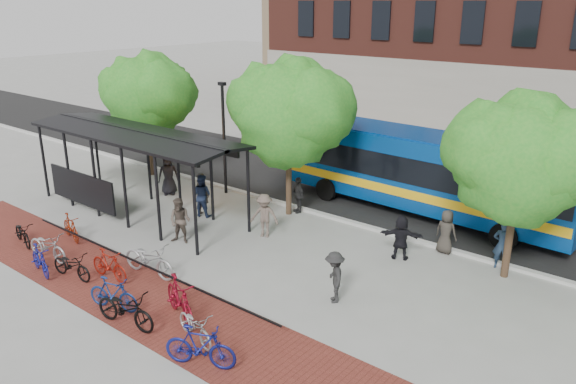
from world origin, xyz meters
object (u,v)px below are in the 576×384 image
Objects in this scene: tree_b at (291,109)px; bike_4 at (72,265)px; bike_1 at (71,227)px; bike_2 at (48,246)px; pedestrian_4 at (298,195)px; bike_0 at (23,233)px; pedestrian_3 at (264,216)px; bike_10 at (195,326)px; tree_c at (524,156)px; bike_8 at (125,309)px; bike_7 at (113,294)px; bike_9 at (180,299)px; pedestrian_0 at (168,175)px; bike_3 at (40,260)px; lamp_post_left at (224,135)px; pedestrian_5 at (401,237)px; pedestrian_7 at (502,245)px; bike_6 at (149,259)px; pedestrian_8 at (180,221)px; bus_shelter at (133,143)px; bike_5 at (109,265)px; bike_11 at (200,347)px; pedestrian_2 at (202,195)px; pedestrian_6 at (446,232)px; pedestrian_1 at (202,194)px; pedestrian_9 at (334,277)px; bus at (425,169)px.

tree_b reaches higher than bike_4.
bike_2 reaches higher than bike_1.
bike_1 is 9.03m from pedestrian_4.
pedestrian_3 is at bearing -34.69° from bike_0.
bike_2 is 7.63m from bike_10.
bike_8 is at bearing -126.99° from tree_c.
bike_9 is (1.90, 0.86, 0.12)m from bike_7.
bike_3 is at bearing -116.52° from pedestrian_0.
lamp_post_left is 3.23× the size of pedestrian_5.
lamp_post_left is (-4.10, 0.25, -1.71)m from tree_b.
bike_4 is 14.09m from pedestrian_7.
bike_6 is 2.67m from pedestrian_8.
bus_shelter is 5.64m from bike_2.
bike_9 is at bearing 81.47° from bike_10.
tree_c is 12.16m from bike_6.
lamp_post_left is 10.90m from bike_7.
bike_7 is 0.97× the size of pedestrian_8.
bike_5 is 1.01× the size of bike_10.
bike_11 is (2.05, -1.13, -0.07)m from bike_9.
pedestrian_7 reaches higher than bike_9.
bike_7 is at bearing -62.78° from lamp_post_left.
pedestrian_2 is at bearing 98.73° from pedestrian_8.
bike_3 is 0.80× the size of bike_8.
bus_shelter reaches higher than pedestrian_3.
pedestrian_0 reaches higher than bike_7.
bike_4 is 12.68m from pedestrian_6.
pedestrian_1 reaches higher than pedestrian_2.
pedestrian_9 reaches higher than bike_11.
pedestrian_4 is (4.86, 7.60, 0.29)m from bike_1.
bike_5 is 0.94× the size of pedestrian_2.
bike_11 is at bearing -98.15° from bike_8.
bike_11 is at bearing -47.83° from lamp_post_left.
pedestrian_2 is (-1.84, 5.74, 0.39)m from bike_5.
pedestrian_0 is at bearing 40.57° from bike_6.
bike_2 is 1.14× the size of bike_10.
bike_5 reaches higher than bike_4.
bike_9 is 7.94m from pedestrian_5.
bus is at bearing 40.31° from tree_b.
pedestrian_2 is (-3.56, 6.77, 0.39)m from bike_7.
bike_2 is at bearing -84.75° from pedestrian_4.
pedestrian_1 is (-3.63, 6.89, 0.40)m from bike_7.
lamp_post_left is 11.03m from pedestrian_9.
pedestrian_1 is 1.01× the size of pedestrian_2.
pedestrian_4 is at bearing 35.65° from bike_10.
pedestrian_9 reaches higher than bike_6.
bike_5 reaches higher than bike_0.
pedestrian_8 is at bearing 65.93° from bike_10.
bus is at bearing -16.96° from bike_3.
pedestrian_9 is at bearing -125.88° from tree_c.
bike_0 is 1.07× the size of pedestrian_9.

